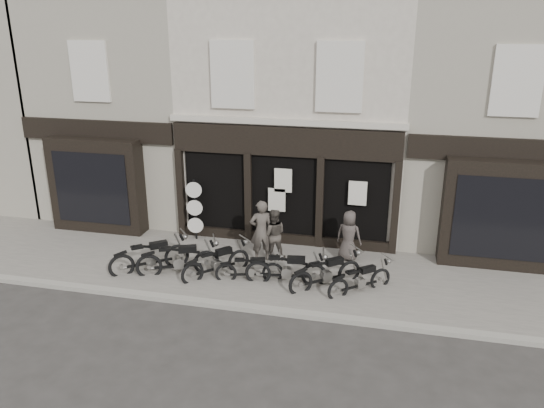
% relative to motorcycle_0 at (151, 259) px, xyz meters
% --- Properties ---
extents(ground_plane, '(90.00, 90.00, 0.00)m').
position_rel_motorcycle_0_xyz_m(ground_plane, '(3.34, -0.16, -0.45)').
color(ground_plane, '#2D2B28').
rests_on(ground_plane, ground).
extents(pavement, '(30.00, 4.20, 0.12)m').
position_rel_motorcycle_0_xyz_m(pavement, '(3.34, 0.74, -0.39)').
color(pavement, '#635E57').
rests_on(pavement, ground_plane).
extents(kerb, '(30.00, 0.25, 0.13)m').
position_rel_motorcycle_0_xyz_m(kerb, '(3.34, -1.41, -0.38)').
color(kerb, gray).
rests_on(kerb, ground_plane).
extents(central_building, '(7.30, 6.22, 8.34)m').
position_rel_motorcycle_0_xyz_m(central_building, '(3.34, 5.79, 3.64)').
color(central_building, beige).
rests_on(central_building, ground).
extents(neighbour_left, '(5.60, 6.73, 8.34)m').
position_rel_motorcycle_0_xyz_m(neighbour_left, '(-3.01, 5.74, 3.59)').
color(neighbour_left, gray).
rests_on(neighbour_left, ground).
extents(neighbour_right, '(5.60, 6.73, 8.34)m').
position_rel_motorcycle_0_xyz_m(neighbour_right, '(9.69, 5.74, 3.59)').
color(neighbour_right, gray).
rests_on(neighbour_right, ground).
extents(motorcycle_0, '(1.98, 1.67, 1.12)m').
position_rel_motorcycle_0_xyz_m(motorcycle_0, '(0.00, 0.00, 0.00)').
color(motorcycle_0, black).
rests_on(motorcycle_0, ground).
extents(motorcycle_1, '(2.22, 1.21, 1.13)m').
position_rel_motorcycle_0_xyz_m(motorcycle_1, '(0.89, -0.04, 0.00)').
color(motorcycle_1, black).
rests_on(motorcycle_1, ground).
extents(motorcycle_2, '(1.65, 1.74, 1.03)m').
position_rel_motorcycle_0_xyz_m(motorcycle_2, '(1.96, 0.11, -0.03)').
color(motorcycle_2, black).
rests_on(motorcycle_2, ground).
extents(motorcycle_3, '(1.87, 0.76, 0.91)m').
position_rel_motorcycle_0_xyz_m(motorcycle_3, '(2.97, 0.03, -0.08)').
color(motorcycle_3, black).
rests_on(motorcycle_3, ground).
extents(motorcycle_4, '(2.25, 0.65, 1.08)m').
position_rel_motorcycle_0_xyz_m(motorcycle_4, '(3.99, 0.09, -0.02)').
color(motorcycle_4, black).
rests_on(motorcycle_4, ground).
extents(motorcycle_5, '(1.88, 1.60, 1.07)m').
position_rel_motorcycle_0_xyz_m(motorcycle_5, '(5.07, 0.12, -0.02)').
color(motorcycle_5, black).
rests_on(motorcycle_5, ground).
extents(motorcycle_6, '(1.66, 1.44, 0.95)m').
position_rel_motorcycle_0_xyz_m(motorcycle_6, '(5.99, 0.02, -0.07)').
color(motorcycle_6, black).
rests_on(motorcycle_6, ground).
extents(man_left, '(0.81, 0.69, 1.88)m').
position_rel_motorcycle_0_xyz_m(man_left, '(2.96, 1.31, 0.61)').
color(man_left, '#453E38').
rests_on(man_left, pavement).
extents(man_centre, '(0.88, 0.75, 1.57)m').
position_rel_motorcycle_0_xyz_m(man_centre, '(3.29, 1.49, 0.46)').
color(man_centre, '#3D3731').
rests_on(man_centre, pavement).
extents(man_right, '(0.84, 0.63, 1.54)m').
position_rel_motorcycle_0_xyz_m(man_right, '(5.49, 1.92, 0.45)').
color(man_right, '#3E3734').
rests_on(man_right, pavement).
extents(advert_sign_post, '(0.52, 0.34, 2.15)m').
position_rel_motorcycle_0_xyz_m(advert_sign_post, '(0.48, 2.40, 0.60)').
color(advert_sign_post, black).
rests_on(advert_sign_post, ground).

